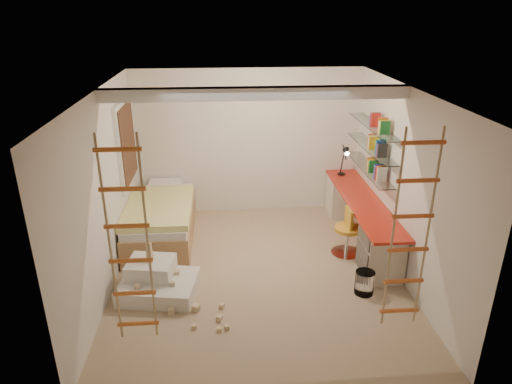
{
  "coord_description": "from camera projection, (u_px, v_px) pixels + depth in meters",
  "views": [
    {
      "loc": [
        -0.46,
        -5.57,
        3.58
      ],
      "look_at": [
        0.0,
        0.3,
        1.15
      ],
      "focal_mm": 32.0,
      "sensor_mm": 36.0,
      "label": 1
    }
  ],
  "objects": [
    {
      "name": "floor",
      "position": [
        258.0,
        274.0,
        6.53
      ],
      "size": [
        4.5,
        4.5,
        0.0
      ],
      "primitive_type": "plane",
      "color": "tan",
      "rests_on": "ground"
    },
    {
      "name": "ceiling_beam",
      "position": [
        256.0,
        93.0,
        5.85
      ],
      "size": [
        4.0,
        0.18,
        0.16
      ],
      "primitive_type": "cube",
      "color": "white",
      "rests_on": "ceiling"
    },
    {
      "name": "window_frame",
      "position": [
        126.0,
        143.0,
        7.18
      ],
      "size": [
        0.06,
        1.15,
        1.35
      ],
      "primitive_type": "cube",
      "color": "white",
      "rests_on": "wall_left"
    },
    {
      "name": "window_blind",
      "position": [
        128.0,
        143.0,
        7.19
      ],
      "size": [
        0.02,
        1.0,
        1.2
      ],
      "primitive_type": "cube",
      "color": "#4C2D1E",
      "rests_on": "window_frame"
    },
    {
      "name": "rope_ladder_left",
      "position": [
        129.0,
        244.0,
        4.25
      ],
      "size": [
        0.41,
        0.04,
        2.13
      ],
      "primitive_type": null,
      "color": "#D16423",
      "rests_on": "ceiling"
    },
    {
      "name": "rope_ladder_right",
      "position": [
        410.0,
        233.0,
        4.44
      ],
      "size": [
        0.41,
        0.04,
        2.13
      ],
      "primitive_type": null,
      "color": "#CE4C23",
      "rests_on": "ceiling"
    },
    {
      "name": "waste_bin",
      "position": [
        364.0,
        283.0,
        6.05
      ],
      "size": [
        0.26,
        0.26,
        0.32
      ],
      "primitive_type": "cylinder",
      "color": "white",
      "rests_on": "floor"
    },
    {
      "name": "desk",
      "position": [
        360.0,
        219.0,
        7.3
      ],
      "size": [
        0.56,
        2.8,
        0.75
      ],
      "color": "red",
      "rests_on": "floor"
    },
    {
      "name": "shelves",
      "position": [
        371.0,
        148.0,
        7.14
      ],
      "size": [
        0.25,
        1.8,
        0.71
      ],
      "color": "white",
      "rests_on": "wall_right"
    },
    {
      "name": "bed",
      "position": [
        161.0,
        220.0,
        7.43
      ],
      "size": [
        1.02,
        2.0,
        0.69
      ],
      "color": "#AD7F51",
      "rests_on": "floor"
    },
    {
      "name": "task_lamp",
      "position": [
        345.0,
        157.0,
        7.9
      ],
      "size": [
        0.14,
        0.36,
        0.57
      ],
      "color": "black",
      "rests_on": "desk"
    },
    {
      "name": "swivel_chair",
      "position": [
        347.0,
        238.0,
        6.92
      ],
      "size": [
        0.47,
        0.47,
        0.78
      ],
      "color": "gold",
      "rests_on": "floor"
    },
    {
      "name": "play_platform",
      "position": [
        157.0,
        281.0,
        6.06
      ],
      "size": [
        1.08,
        0.9,
        0.43
      ],
      "color": "silver",
      "rests_on": "floor"
    },
    {
      "name": "toy_blocks",
      "position": [
        182.0,
        292.0,
        5.75
      ],
      "size": [
        1.19,
        1.03,
        0.7
      ],
      "color": "#CCB284",
      "rests_on": "floor"
    },
    {
      "name": "books",
      "position": [
        371.0,
        143.0,
        7.11
      ],
      "size": [
        0.14,
        0.7,
        0.92
      ],
      "color": "white",
      "rests_on": "shelves"
    }
  ]
}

